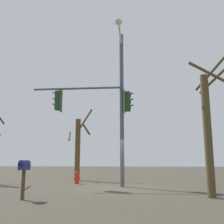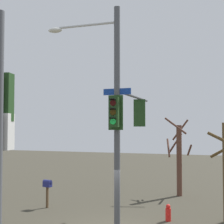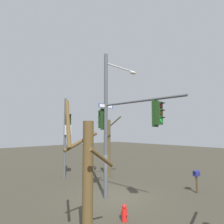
% 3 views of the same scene
% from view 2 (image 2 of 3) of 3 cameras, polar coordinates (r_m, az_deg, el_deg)
% --- Properties ---
extents(main_signal_pole_assembly, '(5.81, 3.49, 8.70)m').
position_cam_2_polar(main_signal_pole_assembly, '(13.67, 1.17, 0.62)').
color(main_signal_pole_assembly, '#4C4F54').
rests_on(main_signal_pole_assembly, ground).
extents(secondary_pole_assembly, '(0.76, 0.46, 6.66)m').
position_cam_2_polar(secondary_pole_assembly, '(8.01, -18.12, -4.46)').
color(secondary_pole_assembly, '#4C4F54').
rests_on(secondary_pole_assembly, ground).
extents(fire_hydrant, '(0.38, 0.24, 0.73)m').
position_cam_2_polar(fire_hydrant, '(15.71, 9.36, -16.31)').
color(fire_hydrant, red).
rests_on(fire_hydrant, ground).
extents(mailbox, '(0.31, 0.48, 1.41)m').
position_cam_2_polar(mailbox, '(18.12, -10.73, -11.99)').
color(mailbox, '#4C3823').
rests_on(mailbox, ground).
extents(bare_tree_corner, '(1.62, 1.66, 4.68)m').
position_cam_2_polar(bare_tree_corner, '(21.05, 11.10, -7.30)').
color(bare_tree_corner, brown).
rests_on(bare_tree_corner, ground).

